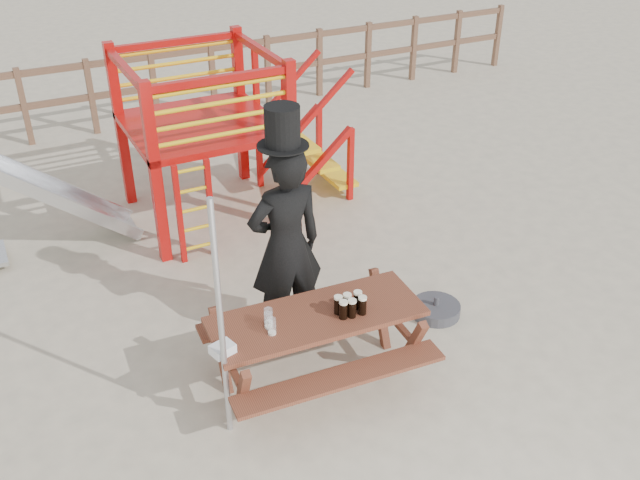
{
  "coord_description": "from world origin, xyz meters",
  "views": [
    {
      "loc": [
        -2.16,
        -4.17,
        4.36
      ],
      "look_at": [
        0.37,
        0.8,
        1.05
      ],
      "focal_mm": 40.0,
      "sensor_mm": 36.0,
      "label": 1
    }
  ],
  "objects": [
    {
      "name": "picnic_table",
      "position": [
        0.03,
        0.21,
        0.45
      ],
      "size": [
        1.92,
        1.39,
        0.71
      ],
      "rotation": [
        0.0,
        0.0,
        -0.06
      ],
      "color": "brown",
      "rests_on": "ground"
    },
    {
      "name": "back_fence",
      "position": [
        0.0,
        7.0,
        0.74
      ],
      "size": [
        15.09,
        0.09,
        1.2
      ],
      "color": "brown",
      "rests_on": "ground"
    },
    {
      "name": "stout_pints",
      "position": [
        0.3,
        0.09,
        0.8
      ],
      "size": [
        0.26,
        0.17,
        0.17
      ],
      "color": "black",
      "rests_on": "picnic_table"
    },
    {
      "name": "metal_pole",
      "position": [
        -0.89,
        -0.02,
        1.08
      ],
      "size": [
        0.05,
        0.05,
        2.15
      ],
      "primitive_type": "cylinder",
      "color": "#B2B2B7",
      "rests_on": "ground"
    },
    {
      "name": "parasol_base",
      "position": [
        1.55,
        0.52,
        0.06
      ],
      "size": [
        0.5,
        0.5,
        0.21
      ],
      "color": "#38393E",
      "rests_on": "ground"
    },
    {
      "name": "ground",
      "position": [
        0.0,
        0.0,
        0.0
      ],
      "size": [
        60.0,
        60.0,
        0.0
      ],
      "primitive_type": "plane",
      "color": "#C3B598",
      "rests_on": "ground"
    },
    {
      "name": "paper_bag",
      "position": [
        -0.86,
        0.09,
        0.75
      ],
      "size": [
        0.21,
        0.18,
        0.08
      ],
      "primitive_type": "cube",
      "rotation": [
        0.0,
        0.0,
        0.27
      ],
      "color": "white",
      "rests_on": "picnic_table"
    },
    {
      "name": "man_with_hat",
      "position": [
        0.08,
        0.93,
        1.05
      ],
      "size": [
        0.72,
        0.48,
        2.34
      ],
      "rotation": [
        0.0,
        0.0,
        3.15
      ],
      "color": "black",
      "rests_on": "ground"
    },
    {
      "name": "playground_fort",
      "position": [
        0.12,
        3.58,
        1.07
      ],
      "size": [
        4.71,
        1.84,
        2.1
      ],
      "color": "#B40E0C",
      "rests_on": "ground"
    },
    {
      "name": "empty_glasses",
      "position": [
        -0.4,
        0.21,
        0.78
      ],
      "size": [
        0.1,
        0.21,
        0.15
      ],
      "color": "silver",
      "rests_on": "picnic_table"
    }
  ]
}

